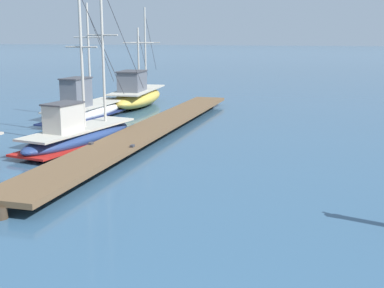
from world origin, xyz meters
name	(u,v)px	position (x,y,z in m)	size (l,w,h in m)	color
floating_dock	(152,128)	(-6.33, 16.32, 0.36)	(2.02, 21.30, 0.53)	brown
fishing_boat_0	(86,109)	(-11.06, 19.41, 0.58)	(2.19, 7.00, 5.88)	silver
fishing_boat_2	(137,95)	(-10.30, 24.59, 0.74)	(2.64, 7.94, 5.99)	gold
fishing_boat_4	(79,133)	(-8.37, 13.47, 0.55)	(2.70, 8.06, 6.75)	navy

